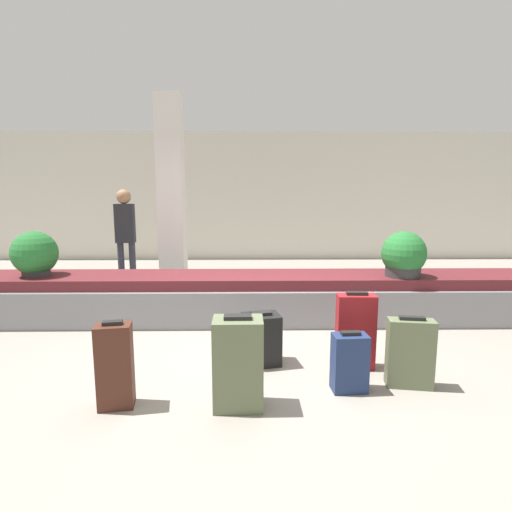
% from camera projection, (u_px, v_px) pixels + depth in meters
% --- Properties ---
extents(ground_plane, '(18.00, 18.00, 0.00)m').
position_uv_depth(ground_plane, '(258.00, 357.00, 4.16)').
color(ground_plane, gray).
extents(back_wall, '(18.00, 0.06, 3.20)m').
position_uv_depth(back_wall, '(253.00, 197.00, 10.14)').
color(back_wall, beige).
rests_on(back_wall, ground_plane).
extents(carousel, '(7.75, 0.97, 0.61)m').
position_uv_depth(carousel, '(256.00, 297.00, 5.40)').
color(carousel, gray).
rests_on(carousel, ground_plane).
extents(pillar, '(0.40, 0.40, 3.20)m').
position_uv_depth(pillar, '(172.00, 199.00, 6.36)').
color(pillar, silver).
rests_on(pillar, ground_plane).
extents(suitcase_0, '(0.41, 0.22, 0.64)m').
position_uv_depth(suitcase_0, '(410.00, 353.00, 3.49)').
color(suitcase_0, '#5B6647').
rests_on(suitcase_0, ground_plane).
extents(suitcase_1, '(0.37, 0.19, 0.76)m').
position_uv_depth(suitcase_1, '(355.00, 331.00, 3.86)').
color(suitcase_1, maroon).
rests_on(suitcase_1, ground_plane).
extents(suitcase_2, '(0.30, 0.23, 0.71)m').
position_uv_depth(suitcase_2, '(115.00, 366.00, 3.15)').
color(suitcase_2, '#472319').
rests_on(suitcase_2, ground_plane).
extents(suitcase_3, '(0.41, 0.35, 0.54)m').
position_uv_depth(suitcase_3, '(261.00, 339.00, 3.96)').
color(suitcase_3, black).
rests_on(suitcase_3, ground_plane).
extents(suitcase_4, '(0.31, 0.20, 0.53)m').
position_uv_depth(suitcase_4, '(350.00, 362.00, 3.42)').
color(suitcase_4, navy).
rests_on(suitcase_4, ground_plane).
extents(suitcase_5, '(0.39, 0.28, 0.76)m').
position_uv_depth(suitcase_5, '(238.00, 363.00, 3.14)').
color(suitcase_5, '#5B6647').
rests_on(suitcase_5, ground_plane).
extents(potted_plant_0, '(0.58, 0.58, 0.59)m').
position_uv_depth(potted_plant_0, '(35.00, 255.00, 5.22)').
color(potted_plant_0, '#2D2D2D').
rests_on(potted_plant_0, carousel).
extents(potted_plant_1, '(0.57, 0.57, 0.59)m').
position_uv_depth(potted_plant_1, '(404.00, 256.00, 5.18)').
color(potted_plant_1, '#2D2D2D').
rests_on(potted_plant_1, carousel).
extents(traveler_0, '(0.33, 0.25, 1.75)m').
position_uv_depth(traveler_0, '(125.00, 230.00, 6.88)').
color(traveler_0, '#282833').
rests_on(traveler_0, ground_plane).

